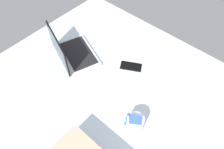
{
  "coord_description": "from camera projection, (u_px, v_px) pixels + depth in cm",
  "views": [
    {
      "loc": [
        -36.93,
        50.94,
        127.99
      ],
      "look_at": [
        15.72,
        -8.8,
        24.0
      ],
      "focal_mm": 34.18,
      "sensor_mm": 36.0,
      "label": 1
    }
  ],
  "objects": [
    {
      "name": "snack_cup",
      "position": [
        135.0,
        123.0,
        1.11
      ],
      "size": [
        9.79,
        9.0,
        14.15
      ],
      "color": "silver",
      "rests_on": "bed_mattress"
    },
    {
      "name": "laptop",
      "position": [
        72.0,
        53.0,
        1.44
      ],
      "size": [
        38.94,
        33.04,
        23.0
      ],
      "rotation": [
        0.0,
        0.0,
        -0.36
      ],
      "color": "#B7BABC",
      "rests_on": "bed_mattress"
    },
    {
      "name": "bed_mattress",
      "position": [
        122.0,
        111.0,
        1.33
      ],
      "size": [
        180.0,
        140.0,
        18.0
      ],
      "primitive_type": "cube",
      "color": "silver",
      "rests_on": "ground"
    },
    {
      "name": "cell_phone",
      "position": [
        131.0,
        66.0,
        1.42
      ],
      "size": [
        15.54,
        12.77,
        0.8
      ],
      "primitive_type": "cube",
      "rotation": [
        0.0,
        0.0,
        2.08
      ],
      "color": "black",
      "rests_on": "bed_mattress"
    }
  ]
}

